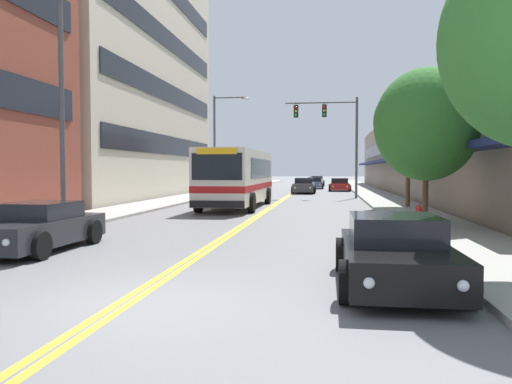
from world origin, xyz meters
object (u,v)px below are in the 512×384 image
Objects in this scene: car_slate_blue_moving_third at (315,183)px; street_lamp_left_near at (71,78)px; city_bus at (238,176)px; car_black_parked_right_foreground at (395,253)px; car_silver_moving_second at (317,181)px; traffic_signal_mast at (334,128)px; street_lamp_left_far at (220,136)px; car_charcoal_parked_left_mid at (38,228)px; fire_hydrant at (419,219)px; street_tree_right_mid at (426,125)px; street_tree_right_far at (409,122)px; car_red_parked_right_mid at (340,185)px; car_dark_grey_moving_lead at (304,186)px.

car_slate_blue_moving_third is 41.79m from street_lamp_left_near.
city_bus is 2.55× the size of car_black_parked_right_foreground.
street_lamp_left_near reaches higher than car_silver_moving_second.
traffic_signal_mast is 8.47m from street_lamp_left_far.
city_bus is at bearing -71.59° from street_lamp_left_far.
traffic_signal_mast is (5.35, 9.94, 3.45)m from city_bus.
city_bus is 1.46× the size of traffic_signal_mast.
fire_hydrant is (10.23, 4.24, -0.04)m from car_charcoal_parked_left_mid.
car_charcoal_parked_left_mid is 5.43m from street_lamp_left_near.
city_bus is 12.48m from street_tree_right_mid.
city_bus is at bearing 132.86° from street_tree_right_mid.
traffic_signal_mast reaches higher than car_black_parked_right_foreground.
city_bus is at bearing -179.69° from street_tree_right_far.
traffic_signal_mast reaches higher than street_tree_right_far.
car_red_parked_right_mid is at bearing 92.79° from fire_hydrant.
city_bus is 13.77m from fire_hydrant.
street_lamp_left_near is 21.67m from street_lamp_left_far.
car_slate_blue_moving_third is 40.10m from fire_hydrant.
car_silver_moving_second is 10.76m from car_slate_blue_moving_third.
car_red_parked_right_mid is at bearing 86.60° from traffic_signal_mast.
city_bus is at bearing -105.04° from car_red_parked_right_mid.
car_silver_moving_second is (3.53, 39.34, -1.15)m from city_bus.
street_lamp_left_near is (-9.25, -35.19, 4.41)m from car_red_parked_right_mid.
car_red_parked_right_mid is at bearing 97.69° from street_tree_right_far.
street_lamp_left_near is at bearing -163.52° from street_tree_right_mid.
street_lamp_left_near is at bearing -110.77° from traffic_signal_mast.
street_lamp_left_far is at bearing 122.11° from street_tree_right_mid.
car_red_parked_right_mid is 13.63m from traffic_signal_mast.
traffic_signal_mast is at bearing -86.46° from car_silver_moving_second.
street_tree_right_far is (11.64, 15.59, 4.03)m from car_charcoal_parked_left_mid.
car_black_parked_right_foreground is at bearing -103.56° from street_tree_right_mid.
street_tree_right_far is (12.24, -9.16, 0.03)m from street_lamp_left_far.
fire_hydrant is at bearing -83.50° from traffic_signal_mast.
street_tree_right_far reaches higher than street_tree_right_mid.
car_dark_grey_moving_lead is 0.64× the size of street_lamp_left_far.
car_charcoal_parked_left_mid is 39.23m from car_red_parked_right_mid.
car_slate_blue_moving_third reaches higher than fire_hydrant.
fire_hydrant is at bearing 22.49° from car_charcoal_parked_left_mid.
car_red_parked_right_mid is 1.02× the size of car_slate_blue_moving_third.
car_dark_grey_moving_lead is 1.17× the size of car_slate_blue_moving_third.
car_charcoal_parked_left_mid is 13.02m from street_tree_right_mid.
car_black_parked_right_foreground is 0.87× the size of car_silver_moving_second.
car_slate_blue_moving_third is at bearing 86.68° from car_dark_grey_moving_lead.
fire_hydrant is (4.92, -28.52, -0.09)m from car_dark_grey_moving_lead.
street_lamp_left_near is 1.51× the size of street_tree_right_mid.
car_black_parked_right_foreground is 10.07m from street_tree_right_mid.
street_lamp_left_far is at bearing 143.19° from street_tree_right_far.
car_red_parked_right_mid is 16.83m from street_lamp_left_far.
street_tree_right_mid is (11.53, 3.41, -1.31)m from street_lamp_left_near.
fire_hydrant is at bearing -85.21° from car_silver_moving_second.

